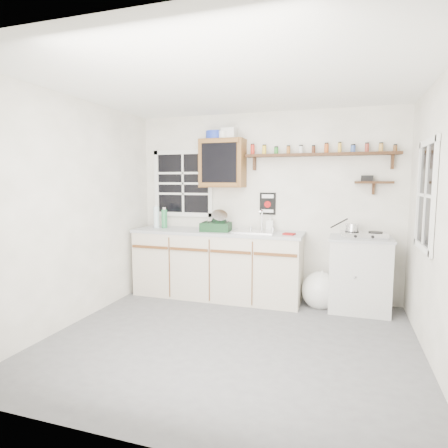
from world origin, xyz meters
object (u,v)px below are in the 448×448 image
(right_cabinet, at_px, (359,274))
(upper_cabinet, at_px, (223,163))
(hotplate, at_px, (364,235))
(main_cabinet, at_px, (217,264))
(spice_shelf, at_px, (319,154))
(dish_rack, at_px, (217,224))

(right_cabinet, distance_m, upper_cabinet, 2.26)
(right_cabinet, height_order, hotplate, hotplate)
(main_cabinet, distance_m, upper_cabinet, 1.37)
(upper_cabinet, xyz_separation_m, spice_shelf, (1.26, 0.07, 0.10))
(main_cabinet, bearing_deg, spice_shelf, 9.32)
(spice_shelf, height_order, hotplate, spice_shelf)
(main_cabinet, relative_size, hotplate, 4.22)
(dish_rack, bearing_deg, spice_shelf, 5.80)
(spice_shelf, bearing_deg, dish_rack, -168.50)
(upper_cabinet, bearing_deg, main_cabinet, -103.68)
(dish_rack, xyz_separation_m, hotplate, (1.84, 0.05, -0.07))
(upper_cabinet, bearing_deg, right_cabinet, -3.76)
(main_cabinet, height_order, spice_shelf, spice_shelf)
(main_cabinet, height_order, dish_rack, dish_rack)
(main_cabinet, xyz_separation_m, hotplate, (1.86, 0.01, 0.48))
(right_cabinet, height_order, spice_shelf, spice_shelf)
(right_cabinet, relative_size, spice_shelf, 0.48)
(upper_cabinet, distance_m, hotplate, 2.03)
(main_cabinet, xyz_separation_m, right_cabinet, (1.83, 0.03, -0.01))
(right_cabinet, height_order, dish_rack, dish_rack)
(dish_rack, bearing_deg, hotplate, -4.07)
(right_cabinet, height_order, upper_cabinet, upper_cabinet)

